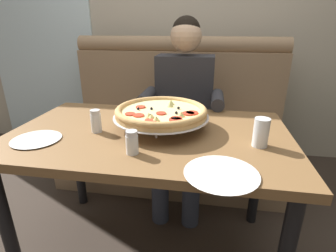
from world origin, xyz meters
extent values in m
plane|color=#382D26|center=(0.00, 0.00, 0.00)|extent=(16.00, 16.00, 0.00)
cube|color=#BCB29E|center=(0.00, 1.44, 1.40)|extent=(6.00, 0.12, 2.80)
cube|color=white|center=(-1.43, 1.37, 1.40)|extent=(1.10, 0.02, 2.80)
cube|color=#937556|center=(0.00, 0.74, 0.23)|extent=(1.77, 0.60, 0.46)
cube|color=#937556|center=(0.00, 1.13, 0.69)|extent=(1.77, 0.18, 0.65)
cylinder|color=#937556|center=(0.00, 1.13, 1.06)|extent=(1.77, 0.14, 0.14)
cube|color=brown|center=(0.00, 0.00, 0.71)|extent=(1.33, 0.80, 0.04)
cylinder|color=black|center=(-0.60, -0.33, 0.35)|extent=(0.06, 0.06, 0.69)
cylinder|color=black|center=(-0.60, 0.33, 0.35)|extent=(0.06, 0.06, 0.69)
cylinder|color=black|center=(0.60, 0.33, 0.35)|extent=(0.06, 0.06, 0.69)
cube|color=#2D3342|center=(0.10, 0.49, 0.54)|extent=(0.34, 0.40, 0.15)
cylinder|color=#2D3342|center=(0.00, 0.24, 0.23)|extent=(0.11, 0.11, 0.46)
cylinder|color=#2D3342|center=(0.20, 0.24, 0.23)|extent=(0.11, 0.11, 0.46)
cube|color=#2D2D33|center=(0.10, 0.71, 0.74)|extent=(0.40, 0.22, 0.56)
cylinder|color=#2D2D33|center=(-0.13, 0.49, 0.77)|extent=(0.08, 0.28, 0.08)
cylinder|color=#2D2D33|center=(0.33, 0.49, 0.77)|extent=(0.08, 0.28, 0.08)
sphere|color=#DBB28E|center=(0.10, 0.69, 1.15)|extent=(0.21, 0.21, 0.21)
sphere|color=black|center=(0.10, 0.70, 1.18)|extent=(0.19, 0.19, 0.19)
cylinder|color=silver|center=(0.05, -0.07, 0.76)|extent=(0.01, 0.01, 0.06)
cylinder|color=silver|center=(-0.06, 0.11, 0.76)|extent=(0.01, 0.01, 0.06)
cylinder|color=silver|center=(0.15, 0.11, 0.76)|extent=(0.01, 0.01, 0.06)
torus|color=silver|center=(0.05, 0.05, 0.79)|extent=(0.26, 0.26, 0.01)
cylinder|color=silver|center=(0.05, 0.05, 0.80)|extent=(0.47, 0.47, 0.00)
cylinder|color=tan|center=(0.05, 0.05, 0.81)|extent=(0.44, 0.44, 0.02)
torus|color=tan|center=(0.05, 0.05, 0.83)|extent=(0.45, 0.45, 0.03)
cylinder|color=beige|center=(0.05, 0.05, 0.82)|extent=(0.38, 0.38, 0.01)
cylinder|color=red|center=(0.04, -0.11, 0.83)|extent=(0.06, 0.06, 0.01)
cylinder|color=red|center=(0.14, -0.06, 0.83)|extent=(0.05, 0.05, 0.01)
cylinder|color=red|center=(0.06, 0.00, 0.83)|extent=(0.05, 0.05, 0.01)
cylinder|color=red|center=(0.14, -0.08, 0.83)|extent=(0.06, 0.06, 0.01)
cylinder|color=red|center=(-0.06, 0.08, 0.83)|extent=(0.05, 0.05, 0.01)
cylinder|color=red|center=(-0.08, -0.03, 0.83)|extent=(0.05, 0.05, 0.01)
cylinder|color=red|center=(-0.04, -0.05, 0.83)|extent=(0.05, 0.05, 0.01)
cylinder|color=red|center=(0.20, 0.03, 0.83)|extent=(0.06, 0.06, 0.01)
cylinder|color=red|center=(0.18, 0.02, 0.83)|extent=(0.06, 0.06, 0.01)
sphere|color=black|center=(0.00, 0.06, 0.83)|extent=(0.01, 0.01, 0.01)
sphere|color=black|center=(0.13, 0.09, 0.83)|extent=(0.01, 0.01, 0.01)
sphere|color=black|center=(0.13, 0.01, 0.83)|extent=(0.01, 0.01, 0.01)
sphere|color=black|center=(0.02, -0.05, 0.83)|extent=(0.01, 0.01, 0.01)
sphere|color=black|center=(0.13, -0.06, 0.83)|extent=(0.01, 0.01, 0.01)
sphere|color=black|center=(-0.06, 0.04, 0.83)|extent=(0.01, 0.01, 0.01)
cone|color=#CCC675|center=(0.02, -0.06, 0.84)|extent=(0.04, 0.04, 0.02)
cone|color=#CCC675|center=(0.08, 0.12, 0.84)|extent=(0.04, 0.04, 0.02)
cone|color=#CCC675|center=(0.08, 0.16, 0.84)|extent=(0.04, 0.04, 0.02)
cone|color=#CCC675|center=(0.16, -0.02, 0.84)|extent=(0.04, 0.04, 0.02)
cone|color=#CCC675|center=(0.06, -0.10, 0.84)|extent=(0.04, 0.04, 0.02)
cone|color=#CCC675|center=(0.03, -0.08, 0.84)|extent=(0.04, 0.04, 0.02)
cylinder|color=white|center=(-0.01, -0.24, 0.77)|extent=(0.05, 0.05, 0.08)
cylinder|color=#A82D19|center=(-0.01, -0.24, 0.76)|extent=(0.04, 0.04, 0.04)
cylinder|color=silver|center=(-0.01, -0.24, 0.82)|extent=(0.05, 0.05, 0.02)
cylinder|color=white|center=(-0.25, -0.04, 0.78)|extent=(0.05, 0.05, 0.09)
cylinder|color=silver|center=(-0.25, -0.04, 0.75)|extent=(0.04, 0.04, 0.04)
cylinder|color=silver|center=(-0.25, -0.04, 0.83)|extent=(0.05, 0.05, 0.02)
cylinder|color=white|center=(0.33, -0.34, 0.74)|extent=(0.18, 0.18, 0.01)
cone|color=white|center=(0.33, -0.34, 0.75)|extent=(0.26, 0.26, 0.01)
cylinder|color=white|center=(-0.47, -0.18, 0.74)|extent=(0.15, 0.15, 0.01)
cone|color=white|center=(-0.47, -0.18, 0.75)|extent=(0.21, 0.21, 0.01)
cylinder|color=silver|center=(0.50, -0.08, 0.79)|extent=(0.06, 0.06, 0.12)
cylinder|color=gold|center=(0.50, -0.08, 0.77)|extent=(0.06, 0.06, 0.08)
cylinder|color=black|center=(-1.37, 2.28, 0.22)|extent=(0.02, 0.02, 0.44)
cylinder|color=black|center=(-1.61, 2.39, 0.22)|extent=(0.02, 0.02, 0.44)
cylinder|color=black|center=(-1.48, 2.04, 0.22)|extent=(0.02, 0.02, 0.44)
cylinder|color=black|center=(-1.72, 2.15, 0.22)|extent=(0.02, 0.02, 0.44)
cylinder|color=black|center=(-1.54, 2.21, 0.45)|extent=(0.40, 0.40, 0.02)
cube|color=black|center=(-1.61, 2.07, 0.65)|extent=(0.30, 0.15, 0.42)
camera|label=1|loc=(0.28, -1.13, 1.21)|focal=27.83mm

